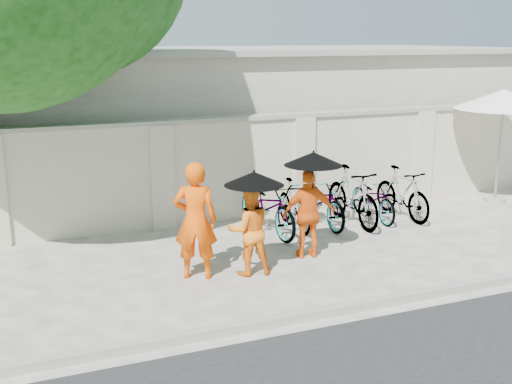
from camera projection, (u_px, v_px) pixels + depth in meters
name	position (u px, v px, depth m)	size (l,w,h in m)	color
ground	(276.00, 273.00, 10.05)	(80.00, 80.00, 0.00)	beige
kerb	(328.00, 311.00, 8.51)	(40.00, 0.16, 0.12)	gray
compound_wall	(257.00, 168.00, 13.06)	(20.00, 0.30, 2.00)	beige
building_behind	(236.00, 116.00, 16.70)	(14.00, 6.00, 3.20)	beige
monk_left	(195.00, 221.00, 9.68)	(0.66, 0.43, 1.81)	#FF5505
monk_center	(249.00, 230.00, 9.87)	(0.69, 0.54, 1.43)	orange
parasol_center	(254.00, 179.00, 9.62)	(0.91, 0.91, 0.83)	black
monk_right	(309.00, 214.00, 10.63)	(0.88, 0.36, 1.50)	orange
parasol_right	(313.00, 159.00, 10.34)	(0.96, 0.96, 0.96)	black
patio_umbrella	(504.00, 100.00, 13.85)	(2.50, 2.50, 2.51)	gray
bike_0	(268.00, 207.00, 11.98)	(0.68, 1.96, 1.03)	#99999B
bike_1	(294.00, 205.00, 12.28)	(0.44, 1.57, 0.95)	#99999B
bike_2	(321.00, 201.00, 12.51)	(0.65, 1.86, 0.98)	#99999B
bike_3	(352.00, 196.00, 12.53)	(0.54, 1.91, 1.15)	#99999B
bike_4	(373.00, 199.00, 12.92)	(0.57, 1.63, 0.86)	#99999B
bike_5	(402.00, 193.00, 12.99)	(0.49, 1.74, 1.04)	#99999B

